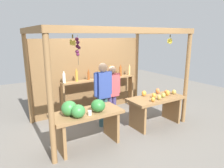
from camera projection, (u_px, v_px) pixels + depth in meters
The scene contains 7 objects.
ground_plane at pixel (108, 122), 5.29m from camera, with size 12.00×12.00×0.00m, color slate.
market_stall at pixel (98, 68), 5.37m from camera, with size 3.48×2.10×2.34m.
fruit_counter_left at pixel (85, 116), 4.00m from camera, with size 1.41×0.67×1.00m.
fruit_counter_right at pixel (156, 104), 5.03m from camera, with size 1.41×0.64×0.86m.
bottle_shelf_unit at pixel (100, 85), 5.81m from camera, with size 2.24×0.22×1.35m.
vendor_man at pixel (103, 89), 4.86m from camera, with size 0.48×0.21×1.57m.
vendor_woman at pixel (112, 89), 5.19m from camera, with size 0.48×0.20×1.45m.
Camera 1 is at (-2.49, -4.24, 2.20)m, focal length 32.78 mm.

